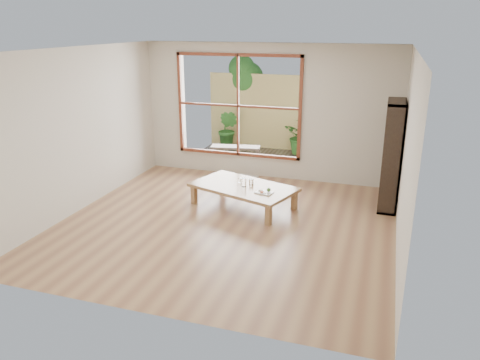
# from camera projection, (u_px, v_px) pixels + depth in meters

# --- Properties ---
(ground) EXTENTS (5.00, 5.00, 0.00)m
(ground) POSITION_uv_depth(u_px,v_px,m) (227.00, 223.00, 7.24)
(ground) COLOR tan
(ground) RESTS_ON ground
(low_table) EXTENTS (1.90, 1.44, 0.37)m
(low_table) POSITION_uv_depth(u_px,v_px,m) (243.00, 188.00, 7.80)
(low_table) COLOR tan
(low_table) RESTS_ON ground
(floor_cushion) EXTENTS (0.54, 0.54, 0.07)m
(floor_cushion) POSITION_uv_depth(u_px,v_px,m) (242.00, 180.00, 9.11)
(floor_cushion) COLOR beige
(floor_cushion) RESTS_ON ground
(bookshelf) EXTENTS (0.29, 0.80, 1.79)m
(bookshelf) POSITION_uv_depth(u_px,v_px,m) (392.00, 156.00, 7.61)
(bookshelf) COLOR #2F231A
(bookshelf) RESTS_ON ground
(glass_tall) EXTENTS (0.08, 0.08, 0.14)m
(glass_tall) POSITION_uv_depth(u_px,v_px,m) (244.00, 183.00, 7.72)
(glass_tall) COLOR silver
(glass_tall) RESTS_ON low_table
(glass_mid) EXTENTS (0.07, 0.07, 0.09)m
(glass_mid) POSITION_uv_depth(u_px,v_px,m) (251.00, 182.00, 7.83)
(glass_mid) COLOR silver
(glass_mid) RESTS_ON low_table
(glass_short) EXTENTS (0.07, 0.07, 0.09)m
(glass_short) POSITION_uv_depth(u_px,v_px,m) (251.00, 182.00, 7.82)
(glass_short) COLOR silver
(glass_short) RESTS_ON low_table
(glass_small) EXTENTS (0.06, 0.06, 0.07)m
(glass_small) POSITION_uv_depth(u_px,v_px,m) (239.00, 181.00, 7.92)
(glass_small) COLOR silver
(glass_small) RESTS_ON low_table
(food_tray) EXTENTS (0.30, 0.24, 0.08)m
(food_tray) POSITION_uv_depth(u_px,v_px,m) (265.00, 192.00, 7.44)
(food_tray) COLOR white
(food_tray) RESTS_ON low_table
(deck) EXTENTS (2.80, 2.00, 0.05)m
(deck) POSITION_uv_depth(u_px,v_px,m) (254.00, 159.00, 10.62)
(deck) COLOR #3B332B
(deck) RESTS_ON ground
(garden_bench) EXTENTS (1.11, 0.49, 0.34)m
(garden_bench) POSITION_uv_depth(u_px,v_px,m) (235.00, 149.00, 10.30)
(garden_bench) COLOR #2F231A
(garden_bench) RESTS_ON deck
(bamboo_fence) EXTENTS (2.80, 0.06, 1.80)m
(bamboo_fence) POSITION_uv_depth(u_px,v_px,m) (266.00, 112.00, 11.24)
(bamboo_fence) COLOR tan
(bamboo_fence) RESTS_ON ground
(shrub_right) EXTENTS (0.89, 0.81, 0.86)m
(shrub_right) POSITION_uv_depth(u_px,v_px,m) (302.00, 136.00, 10.82)
(shrub_right) COLOR #276023
(shrub_right) RESTS_ON deck
(shrub_left) EXTENTS (0.61, 0.55, 0.92)m
(shrub_left) POSITION_uv_depth(u_px,v_px,m) (228.00, 129.00, 11.36)
(shrub_left) COLOR #276023
(shrub_left) RESTS_ON deck
(garden_tree) EXTENTS (1.04, 0.85, 2.22)m
(garden_tree) POSITION_uv_depth(u_px,v_px,m) (243.00, 79.00, 11.47)
(garden_tree) COLOR #4C3D2D
(garden_tree) RESTS_ON ground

